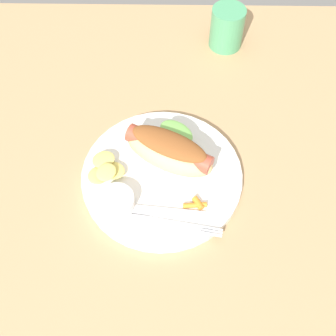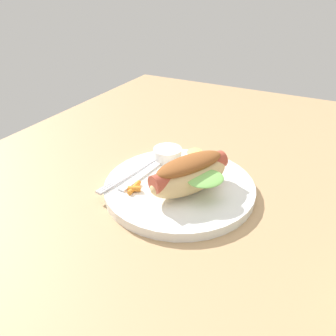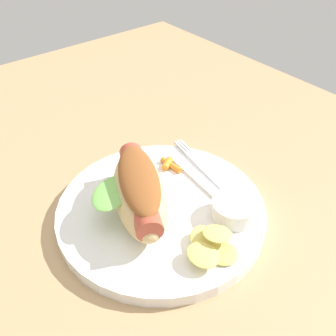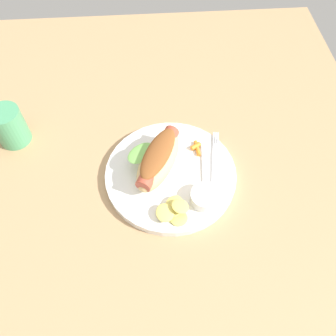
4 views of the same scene
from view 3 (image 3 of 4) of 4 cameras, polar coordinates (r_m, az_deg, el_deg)
ground_plane at (r=48.39cm, az=1.55°, el=-9.94°), size 120.00×90.00×1.80cm
plate at (r=48.88cm, az=-1.12°, el=-6.35°), size 25.77×25.77×1.60cm
hot_dog at (r=45.78cm, az=-4.27°, el=-3.25°), size 16.04×12.90×6.08cm
sauce_ramekin at (r=47.12cm, az=9.68°, el=-5.91°), size 5.47×5.47×2.26cm
fork at (r=53.07cm, az=6.05°, el=-0.76°), size 16.31×3.96×0.40cm
knife at (r=51.49cm, az=5.17°, el=-2.19°), size 13.95×2.71×0.36cm
chips_pile at (r=43.21cm, az=6.53°, el=-11.14°), size 6.96×6.92×2.37cm
carrot_garnish at (r=53.88cm, az=0.19°, el=0.54°), size 3.65×2.31×0.99cm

